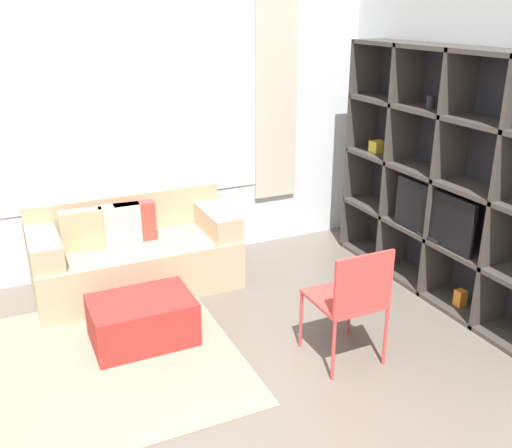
{
  "coord_description": "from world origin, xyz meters",
  "views": [
    {
      "loc": [
        -1.03,
        -1.66,
        2.33
      ],
      "look_at": [
        0.6,
        1.84,
        0.85
      ],
      "focal_mm": 40.0,
      "sensor_mm": 36.0,
      "label": 1
    }
  ],
  "objects_px": {
    "shelving_unit": "(451,180)",
    "ottoman": "(142,320)",
    "couch_main": "(134,253)",
    "folding_chair": "(352,296)"
  },
  "relations": [
    {
      "from": "shelving_unit",
      "to": "ottoman",
      "type": "distance_m",
      "value": 2.67
    },
    {
      "from": "ottoman",
      "to": "couch_main",
      "type": "bearing_deg",
      "value": 79.6
    },
    {
      "from": "shelving_unit",
      "to": "ottoman",
      "type": "bearing_deg",
      "value": 173.14
    },
    {
      "from": "couch_main",
      "to": "folding_chair",
      "type": "relative_size",
      "value": 1.98
    },
    {
      "from": "ottoman",
      "to": "folding_chair",
      "type": "distance_m",
      "value": 1.54
    },
    {
      "from": "ottoman",
      "to": "shelving_unit",
      "type": "bearing_deg",
      "value": -6.86
    },
    {
      "from": "ottoman",
      "to": "folding_chair",
      "type": "xyz_separation_m",
      "value": [
        1.23,
        -0.86,
        0.34
      ]
    },
    {
      "from": "couch_main",
      "to": "ottoman",
      "type": "xyz_separation_m",
      "value": [
        -0.17,
        -0.92,
        -0.14
      ]
    },
    {
      "from": "shelving_unit",
      "to": "folding_chair",
      "type": "relative_size",
      "value": 2.84
    },
    {
      "from": "shelving_unit",
      "to": "couch_main",
      "type": "distance_m",
      "value": 2.74
    }
  ]
}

